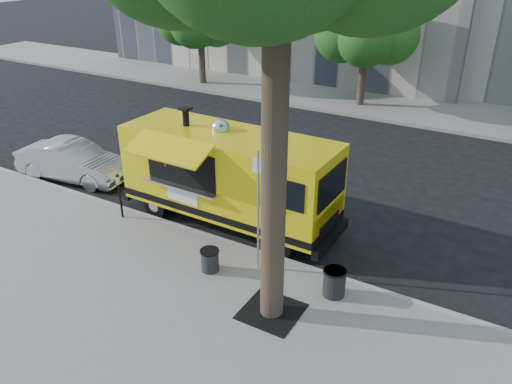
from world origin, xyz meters
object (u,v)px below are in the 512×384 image
far_tree_b (367,25)px  sedan (73,161)px  trash_bin_left (334,282)px  sign_post (258,205)px  trash_bin_right (210,259)px  parking_meter (119,191)px  far_tree_a (200,14)px  food_truck (228,175)px

far_tree_b → sedan: (-5.41, -12.70, -3.19)m
sedan → trash_bin_left: size_ratio=6.02×
far_tree_b → sign_post: far_tree_b is taller
trash_bin_right → parking_meter: bearing=166.7°
parking_meter → trash_bin_right: 3.76m
far_tree_a → food_truck: (9.59, -12.13, -2.32)m
far_tree_b → sedan: far_tree_b is taller
sedan → trash_bin_left: 10.04m
parking_meter → sedan: parking_meter is taller
sign_post → sedan: 8.20m
parking_meter → food_truck: size_ratio=0.21×
food_truck → trash_bin_left: bearing=-23.6°
sign_post → trash_bin_right: (-0.93, -0.66, -1.40)m
sign_post → trash_bin_right: 1.81m
parking_meter → food_truck: food_truck is taller
sedan → trash_bin_left: (9.91, -1.60, -0.15)m
far_tree_b → sign_post: size_ratio=1.83×
far_tree_b → food_truck: bearing=-87.3°
sign_post → trash_bin_left: (1.95, -0.05, -1.36)m
parking_meter → trash_bin_left: parking_meter is taller
sedan → trash_bin_right: size_ratio=7.07×
sign_post → sedan: size_ratio=0.77×
trash_bin_right → sedan: bearing=162.6°
sign_post → trash_bin_left: bearing=-1.5°
far_tree_a → food_truck: size_ratio=0.84×
parking_meter → trash_bin_right: (3.62, -0.86, -0.54)m
food_truck → trash_bin_left: 4.40m
food_truck → sedan: size_ratio=1.64×
far_tree_b → parking_meter: 14.48m
sign_post → parking_meter: 4.64m
food_truck → sign_post: bearing=-40.5°
sign_post → food_truck: (-1.96, 1.72, -0.39)m
sign_post → trash_bin_left: sign_post is taller
far_tree_b → food_truck: size_ratio=0.87×
sedan → trash_bin_left: bearing=-107.3°
trash_bin_left → trash_bin_right: bearing=-168.1°
food_truck → trash_bin_right: 2.78m
far_tree_a → trash_bin_left: (13.50, -13.90, -3.28)m
far_tree_b → far_tree_a: bearing=-177.5°
far_tree_b → trash_bin_left: (4.50, -14.30, -3.34)m
far_tree_b → parking_meter: bearing=-98.1°
far_tree_a → far_tree_b: (9.00, 0.40, 0.06)m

